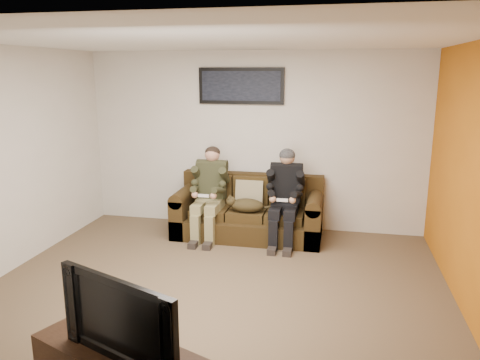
% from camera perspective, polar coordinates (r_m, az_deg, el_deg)
% --- Properties ---
extents(floor, '(5.00, 5.00, 0.00)m').
position_cam_1_polar(floor, '(5.20, -3.04, -13.24)').
color(floor, brown).
rests_on(floor, ground).
extents(ceiling, '(5.00, 5.00, 0.00)m').
position_cam_1_polar(ceiling, '(4.67, -3.44, 16.69)').
color(ceiling, silver).
rests_on(ceiling, ground).
extents(wall_back, '(5.00, 0.00, 5.00)m').
position_cam_1_polar(wall_back, '(6.93, 1.64, 4.76)').
color(wall_back, beige).
rests_on(wall_back, ground).
extents(wall_front, '(5.00, 0.00, 5.00)m').
position_cam_1_polar(wall_front, '(2.75, -15.69, -8.91)').
color(wall_front, beige).
rests_on(wall_front, ground).
extents(wall_right, '(0.00, 4.50, 4.50)m').
position_cam_1_polar(wall_right, '(4.78, 27.10, -0.52)').
color(wall_right, beige).
rests_on(wall_right, ground).
extents(accent_wall_right, '(0.00, 4.50, 4.50)m').
position_cam_1_polar(accent_wall_right, '(4.78, 26.99, -0.51)').
color(accent_wall_right, '#BB6412').
rests_on(accent_wall_right, ground).
extents(sofa, '(2.07, 0.89, 0.85)m').
position_cam_1_polar(sofa, '(6.73, 1.10, -4.04)').
color(sofa, '#32230F').
rests_on(sofa, ground).
extents(throw_pillow, '(0.40, 0.19, 0.39)m').
position_cam_1_polar(throw_pillow, '(6.69, 1.18, -1.63)').
color(throw_pillow, '#91845F').
rests_on(throw_pillow, sofa).
extents(throw_blanket, '(0.42, 0.21, 0.08)m').
position_cam_1_polar(throw_blanket, '(6.98, -3.53, 1.04)').
color(throw_blanket, tan).
rests_on(throw_blanket, sofa).
extents(person_left, '(0.51, 0.87, 1.27)m').
position_cam_1_polar(person_left, '(6.59, -3.72, -0.96)').
color(person_left, '#8A8256').
rests_on(person_left, sofa).
extents(person_right, '(0.51, 0.86, 1.28)m').
position_cam_1_polar(person_right, '(6.39, 5.52, -1.41)').
color(person_right, black).
rests_on(person_right, sofa).
extents(cat, '(0.66, 0.26, 0.24)m').
position_cam_1_polar(cat, '(6.43, 0.70, -3.06)').
color(cat, '#43371A').
rests_on(cat, sofa).
extents(framed_poster, '(1.25, 0.05, 0.52)m').
position_cam_1_polar(framed_poster, '(6.86, 0.13, 11.40)').
color(framed_poster, black).
rests_on(framed_poster, wall_back).
extents(television, '(0.98, 0.50, 0.58)m').
position_cam_1_polar(television, '(3.24, -13.35, -15.68)').
color(television, black).
rests_on(television, tv_stand).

